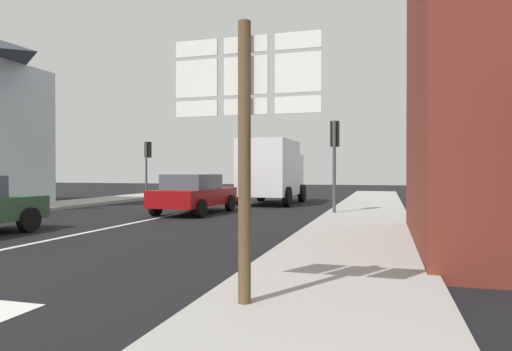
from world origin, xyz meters
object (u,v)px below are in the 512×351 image
at_px(route_sign_post, 245,132).
at_px(delivery_truck, 272,170).
at_px(sedan_far, 194,193).
at_px(traffic_light_near_right, 335,146).
at_px(traffic_light_far_left, 148,157).

bearing_deg(route_sign_post, delivery_truck, 102.99).
bearing_deg(route_sign_post, sedan_far, 116.37).
bearing_deg(traffic_light_near_right, traffic_light_far_left, 148.54).
bearing_deg(traffic_light_near_right, route_sign_post, -88.74).
xyz_separation_m(delivery_truck, traffic_light_near_right, (3.55, -5.07, 0.83)).
bearing_deg(route_sign_post, traffic_light_far_left, 122.23).
relative_size(delivery_truck, traffic_light_far_left, 1.54).
relative_size(route_sign_post, traffic_light_far_left, 0.98).
relative_size(sedan_far, traffic_light_near_right, 1.27).
height_order(delivery_truck, route_sign_post, route_sign_post).
xyz_separation_m(traffic_light_far_left, traffic_light_near_right, (11.30, -6.91, 0.06)).
relative_size(sedan_far, traffic_light_far_left, 1.31).
xyz_separation_m(sedan_far, route_sign_post, (5.40, -10.89, 1.24)).
relative_size(sedan_far, delivery_truck, 0.85).
height_order(delivery_truck, traffic_light_far_left, traffic_light_far_left).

